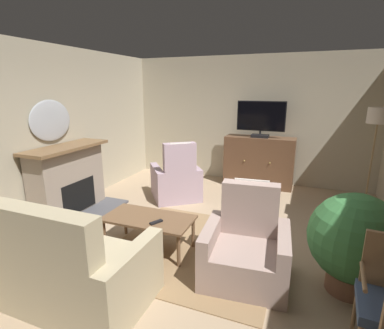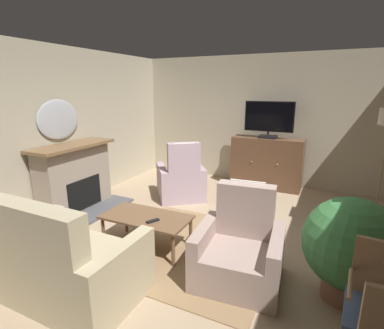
# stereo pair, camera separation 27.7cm
# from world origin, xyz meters

# --- Properties ---
(ground_plane) EXTENTS (5.85, 6.68, 0.04)m
(ground_plane) POSITION_xyz_m (0.00, 0.00, -0.02)
(ground_plane) COLOR tan
(wall_back) EXTENTS (5.85, 0.10, 2.74)m
(wall_back) POSITION_xyz_m (0.00, 3.09, 1.37)
(wall_back) COLOR #B2A88E
(wall_back) RESTS_ON ground_plane
(wall_left) EXTENTS (0.10, 6.68, 2.74)m
(wall_left) POSITION_xyz_m (-2.68, 0.00, 1.37)
(wall_left) COLOR #B2A88E
(wall_left) RESTS_ON ground_plane
(rug_central) EXTENTS (2.08, 2.09, 0.01)m
(rug_central) POSITION_xyz_m (0.01, -0.19, 0.01)
(rug_central) COLOR #8E704C
(rug_central) RESTS_ON ground_plane
(fireplace) EXTENTS (0.89, 1.48, 1.16)m
(fireplace) POSITION_xyz_m (-2.35, 0.12, 0.55)
(fireplace) COLOR #4C4C51
(fireplace) RESTS_ON ground_plane
(wall_mirror_oval) EXTENTS (0.06, 0.81, 0.66)m
(wall_mirror_oval) POSITION_xyz_m (-2.60, 0.12, 1.55)
(wall_mirror_oval) COLOR #B2B7BF
(tv_cabinet) EXTENTS (1.44, 0.49, 1.06)m
(tv_cabinet) POSITION_xyz_m (0.34, 2.74, 0.51)
(tv_cabinet) COLOR #402A1C
(tv_cabinet) RESTS_ON ground_plane
(television) EXTENTS (0.98, 0.20, 0.74)m
(television) POSITION_xyz_m (0.34, 2.69, 1.46)
(television) COLOR black
(television) RESTS_ON tv_cabinet
(coffee_table) EXTENTS (1.16, 0.60, 0.45)m
(coffee_table) POSITION_xyz_m (-0.55, -0.41, 0.40)
(coffee_table) COLOR brown
(coffee_table) RESTS_ON ground_plane
(tv_remote) EXTENTS (0.12, 0.17, 0.02)m
(tv_remote) POSITION_xyz_m (-0.38, -0.52, 0.46)
(tv_remote) COLOR black
(tv_remote) RESTS_ON coffee_table
(sofa_floral) EXTENTS (1.43, 0.91, 1.10)m
(sofa_floral) POSITION_xyz_m (-0.74, -1.55, 0.36)
(sofa_floral) COLOR tan
(sofa_floral) RESTS_ON ground_plane
(armchair_facing_sofa) EXTENTS (0.97, 0.90, 1.04)m
(armchair_facing_sofa) POSITION_xyz_m (0.74, -0.52, 0.32)
(armchair_facing_sofa) COLOR #A3897F
(armchair_facing_sofa) RESTS_ON ground_plane
(armchair_beside_cabinet) EXTENTS (1.19, 1.19, 1.15)m
(armchair_beside_cabinet) POSITION_xyz_m (-0.98, 1.38, 0.34)
(armchair_beside_cabinet) COLOR #AD93A3
(armchair_beside_cabinet) RESTS_ON ground_plane
(potted_plant_tall_palm_by_window) EXTENTS (0.90, 0.90, 1.06)m
(potted_plant_tall_palm_by_window) POSITION_xyz_m (1.79, -0.37, 0.58)
(potted_plant_tall_palm_by_window) COLOR #99664C
(potted_plant_tall_palm_by_window) RESTS_ON ground_plane
(floor_lamp) EXTENTS (0.35, 0.35, 1.75)m
(floor_lamp) POSITION_xyz_m (2.35, 2.39, 1.45)
(floor_lamp) COLOR #4C4233
(floor_lamp) RESTS_ON ground_plane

